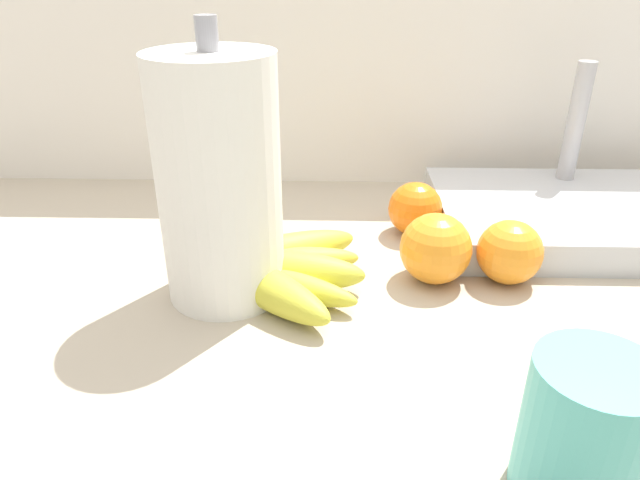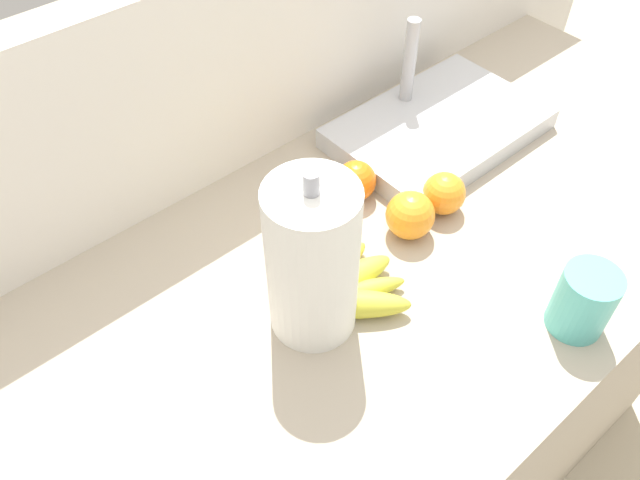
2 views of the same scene
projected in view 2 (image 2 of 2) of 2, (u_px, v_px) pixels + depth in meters
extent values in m
plane|color=beige|center=(377.00, 479.00, 1.71)|extent=(6.00, 6.00, 0.00)
cube|color=#ADA08C|center=(392.00, 392.00, 1.36)|extent=(1.43, 0.65, 0.95)
cube|color=silver|center=(284.00, 243.00, 1.41)|extent=(1.83, 0.06, 1.30)
ellipsoid|color=gold|center=(344.00, 304.00, 0.90)|extent=(0.17, 0.16, 0.04)
ellipsoid|color=gold|center=(342.00, 296.00, 0.91)|extent=(0.19, 0.11, 0.03)
ellipsoid|color=gold|center=(336.00, 286.00, 0.92)|extent=(0.19, 0.07, 0.04)
ellipsoid|color=gold|center=(327.00, 281.00, 0.93)|extent=(0.19, 0.07, 0.03)
ellipsoid|color=gold|center=(319.00, 274.00, 0.94)|extent=(0.19, 0.13, 0.04)
sphere|color=orange|center=(410.00, 215.00, 0.99)|extent=(0.08, 0.08, 0.08)
sphere|color=orange|center=(355.00, 182.00, 1.05)|extent=(0.07, 0.07, 0.07)
sphere|color=orange|center=(444.00, 193.00, 1.03)|extent=(0.07, 0.07, 0.07)
cylinder|color=white|center=(312.00, 262.00, 0.82)|extent=(0.12, 0.12, 0.24)
cylinder|color=gray|center=(312.00, 254.00, 0.81)|extent=(0.02, 0.02, 0.27)
cube|color=#B7BABF|center=(438.00, 128.00, 1.17)|extent=(0.38, 0.25, 0.04)
cylinder|color=#B2B2B7|center=(410.00, 61.00, 1.14)|extent=(0.02, 0.02, 0.16)
cylinder|color=#56BFB8|center=(583.00, 301.00, 0.86)|extent=(0.08, 0.08, 0.10)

